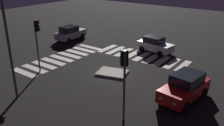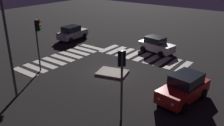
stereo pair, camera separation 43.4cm
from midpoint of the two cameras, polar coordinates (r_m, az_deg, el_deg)
name	(u,v)px [view 1 (the left image)]	position (r m, az deg, el deg)	size (l,w,h in m)	color
ground_plane	(112,73)	(22.00, -0.57, -2.42)	(80.00, 80.00, 0.00)	black
traffic_island	(112,73)	(21.89, -0.49, -2.29)	(3.03, 2.58, 0.18)	gray
car_red	(185,87)	(18.17, 16.04, -5.46)	(2.59, 4.66, 1.95)	red
car_white	(155,45)	(27.61, 9.58, 4.26)	(4.18, 2.36, 1.74)	silver
car_silver	(70,33)	(32.45, -10.10, 6.92)	(2.04, 4.22, 1.82)	#9EA0A5
traffic_light_west	(124,68)	(14.16, 2.01, -1.24)	(0.54, 0.53, 4.59)	#47474C
traffic_light_north	(37,33)	(22.26, -17.65, 6.64)	(0.53, 0.54, 4.75)	#47474C
street_lamp	(6,26)	(17.71, -24.29, 7.86)	(0.56, 0.56, 7.84)	#47474C
crosswalk_near	(142,56)	(26.25, 6.52, 1.56)	(9.90, 3.20, 0.02)	silver
crosswalk_side	(62,58)	(26.13, -12.19, 1.09)	(3.20, 9.90, 0.02)	silver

